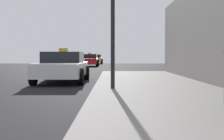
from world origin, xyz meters
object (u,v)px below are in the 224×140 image
car_black (70,62)px  car_white (63,67)px  car_red (90,60)px  car_yellow (96,59)px  car_blue (96,58)px

car_black → car_white: bearing=96.4°
car_red → car_yellow: bearing=-90.5°
car_white → car_red: bearing=-89.1°
car_white → car_black: 9.25m
car_yellow → car_blue: car_blue is taller
car_white → car_red: (-0.31, 18.86, -0.00)m
car_red → car_yellow: car_red is taller
car_red → car_blue: bearing=-88.8°
car_blue → car_yellow: bearing=93.1°
car_red → car_black: bearing=85.7°
car_black → car_yellow: (0.80, 19.23, -0.00)m
car_black → car_blue: 28.26m
car_black → car_blue: (0.31, 28.26, 0.00)m
car_red → car_blue: same height
car_yellow → car_blue: 9.04m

